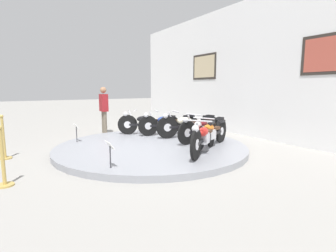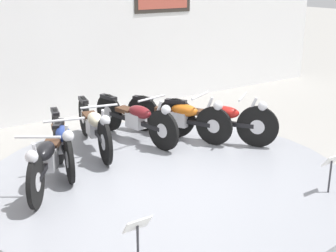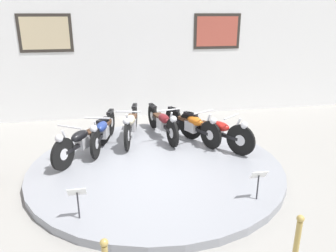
# 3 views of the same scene
# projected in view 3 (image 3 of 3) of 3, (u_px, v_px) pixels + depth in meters

# --- Properties ---
(ground_plane) EXTENTS (60.00, 60.00, 0.00)m
(ground_plane) POSITION_uv_depth(u_px,v_px,m) (156.00, 170.00, 6.54)
(ground_plane) COLOR gray
(display_platform) EXTENTS (4.93, 4.93, 0.14)m
(display_platform) POSITION_uv_depth(u_px,v_px,m) (156.00, 166.00, 6.51)
(display_platform) COLOR gray
(display_platform) RESTS_ON ground_plane
(back_wall) EXTENTS (14.00, 0.22, 4.45)m
(back_wall) POSITION_uv_depth(u_px,v_px,m) (135.00, 40.00, 9.31)
(back_wall) COLOR white
(back_wall) RESTS_ON ground_plane
(motorcycle_black) EXTENTS (1.13, 1.69, 0.79)m
(motorcycle_black) POSITION_uv_depth(u_px,v_px,m) (83.00, 139.00, 6.67)
(motorcycle_black) COLOR black
(motorcycle_black) RESTS_ON display_platform
(motorcycle_blue) EXTENTS (0.64, 1.93, 0.79)m
(motorcycle_blue) POSITION_uv_depth(u_px,v_px,m) (103.00, 130.00, 7.22)
(motorcycle_blue) COLOR black
(motorcycle_blue) RESTS_ON display_platform
(motorcycle_cream) EXTENTS (0.59, 1.98, 0.81)m
(motorcycle_cream) POSITION_uv_depth(u_px,v_px,m) (131.00, 123.00, 7.60)
(motorcycle_cream) COLOR black
(motorcycle_cream) RESTS_ON display_platform
(motorcycle_maroon) EXTENTS (0.55, 1.97, 0.80)m
(motorcycle_maroon) POSITION_uv_depth(u_px,v_px,m) (162.00, 122.00, 7.74)
(motorcycle_maroon) COLOR black
(motorcycle_maroon) RESTS_ON display_platform
(motorcycle_orange) EXTENTS (0.88, 1.81, 0.79)m
(motorcycle_orange) POSITION_uv_depth(u_px,v_px,m) (192.00, 124.00, 7.58)
(motorcycle_orange) COLOR black
(motorcycle_orange) RESTS_ON display_platform
(motorcycle_red) EXTENTS (1.23, 1.66, 0.81)m
(motorcycle_red) POSITION_uv_depth(u_px,v_px,m) (216.00, 130.00, 7.17)
(motorcycle_red) COLOR black
(motorcycle_red) RESTS_ON display_platform
(info_placard_front_left) EXTENTS (0.26, 0.11, 0.51)m
(info_placard_front_left) POSITION_uv_depth(u_px,v_px,m) (77.00, 196.00, 4.64)
(info_placard_front_left) COLOR #333338
(info_placard_front_left) RESTS_ON display_platform
(info_placard_front_centre) EXTENTS (0.26, 0.11, 0.51)m
(info_placard_front_centre) POSITION_uv_depth(u_px,v_px,m) (259.00, 179.00, 5.13)
(info_placard_front_centre) COLOR #333338
(info_placard_front_centre) RESTS_ON display_platform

